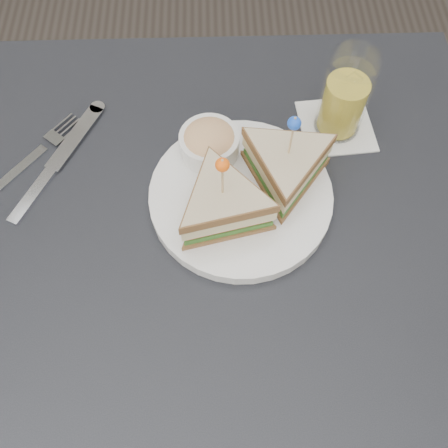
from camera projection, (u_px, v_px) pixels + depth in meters
ground_plane at (220, 367)px, 1.33m from camera, size 3.50×3.50×0.00m
table at (217, 270)px, 0.73m from camera, size 0.80×0.80×0.75m
plate_meal at (247, 183)px, 0.67m from camera, size 0.32×0.32×0.15m
cutlery_fork at (35, 155)px, 0.73m from camera, size 0.14×0.17×0.01m
cutlery_knife at (55, 164)px, 0.73m from camera, size 0.12×0.22×0.01m
drink_set at (344, 99)px, 0.71m from camera, size 0.12×0.12×0.14m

